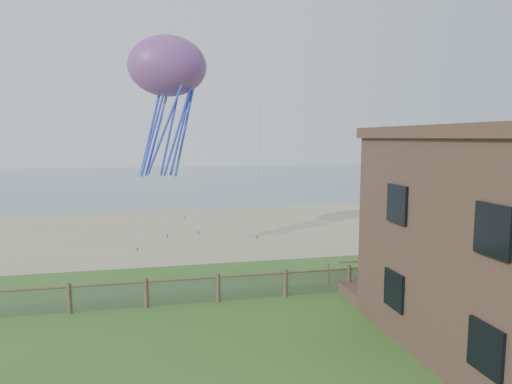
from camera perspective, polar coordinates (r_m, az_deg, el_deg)
ground at (r=14.82m, az=-1.46°, el=-21.46°), size 160.00×160.00×0.00m
sand_beach at (r=35.61m, az=-8.15°, el=-4.62°), size 72.00×20.00×0.02m
ocean at (r=79.17m, az=-10.47°, el=1.61°), size 160.00×68.00×0.02m
chainlink_fence at (r=20.05m, az=-4.76°, el=-12.04°), size 36.20×0.20×1.25m
motel_deck at (r=24.53m, az=27.86°, el=-10.02°), size 15.00×2.00×0.50m
picnic_table at (r=18.33m, az=21.41°, el=-14.92°), size 1.78×1.35×0.75m
octopus_kite at (r=25.74m, az=-10.90°, el=10.68°), size 4.27×3.33×8.00m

